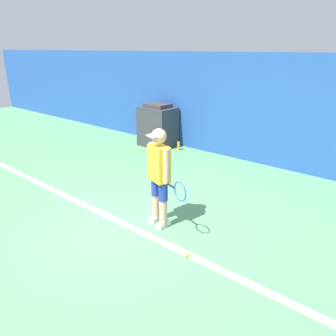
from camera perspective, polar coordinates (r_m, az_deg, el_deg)
ground_plane at (r=5.22m, az=-7.44°, el=-9.49°), size 24.00×24.00×0.00m
back_wall at (r=7.90m, az=14.27°, el=9.93°), size 24.00×0.10×2.49m
court_baseline at (r=5.20m, az=-7.71°, el=-9.57°), size 21.60×0.10×0.01m
tennis_player at (r=4.80m, az=-1.48°, el=-1.06°), size 0.89×0.37×1.51m
tennis_ball at (r=4.43m, az=3.41°, el=-14.81°), size 0.07×0.07×0.07m
covered_chair at (r=9.04m, az=-1.82°, el=7.35°), size 0.94×0.71×1.16m
water_bottle at (r=8.72m, az=1.86°, el=3.91°), size 0.07×0.07×0.26m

